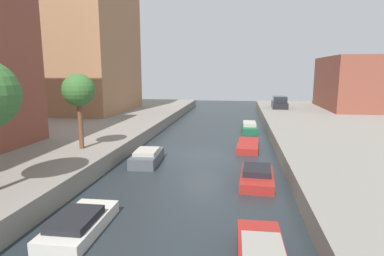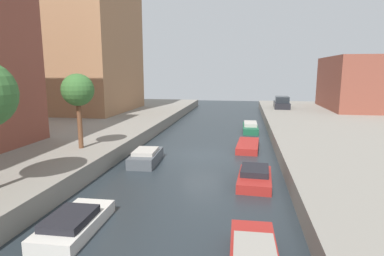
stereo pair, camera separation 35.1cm
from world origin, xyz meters
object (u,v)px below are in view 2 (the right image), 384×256
Objects in this scene: parked_car at (282,103)px; moored_boat_right_3 at (248,146)px; moored_boat_right_4 at (250,127)px; apartment_tower_far at (84,30)px; low_block_right at (369,83)px; moored_boat_left_1 at (74,223)px; moored_boat_right_2 at (255,177)px; street_tree_2 at (78,91)px; moored_boat_left_2 at (146,157)px.

moored_boat_right_3 is (-4.39, -19.27, -1.39)m from parked_car.
moored_boat_right_3 is 0.96× the size of moored_boat_right_4.
apartment_tower_far is 1.54× the size of low_block_right.
moored_boat_right_2 is at bearing 43.50° from moored_boat_left_1.
apartment_tower_far is at bearing -164.30° from parked_car.
moored_boat_right_2 is (10.57, -1.84, -4.21)m from street_tree_2.
low_block_right is at bearing 57.59° from moored_boat_left_1.
moored_boat_right_2 is at bearing -89.86° from moored_boat_right_4.
moored_boat_left_2 is (12.76, -17.48, -10.06)m from apartment_tower_far.
moored_boat_right_3 is (6.36, 4.82, -0.15)m from moored_boat_left_2.
moored_boat_right_4 is (0.27, 7.31, 0.13)m from moored_boat_right_3.
moored_boat_left_1 is 9.04m from moored_boat_right_2.
moored_boat_right_4 is (-14.62, -12.33, -3.89)m from low_block_right.
street_tree_2 is 17.18m from moored_boat_right_4.
low_block_right is at bearing 52.84° from moored_boat_right_3.
moored_boat_right_3 is 7.32m from moored_boat_right_4.
parked_car is 1.34× the size of moored_boat_right_2.
moored_boat_right_2 reaches higher than moored_boat_left_1.
street_tree_2 reaches higher than moored_boat_right_4.
street_tree_2 is 1.28× the size of moored_boat_left_2.
moored_boat_left_2 is at bearing -118.64° from moored_boat_right_4.
street_tree_2 is 9.94m from moored_boat_left_1.
apartment_tower_far is at bearing 146.49° from moored_boat_right_3.
moored_boat_left_1 is at bearing -136.50° from moored_boat_right_2.
moored_boat_right_4 is at bearing 90.14° from moored_boat_right_2.
apartment_tower_far is 4.25× the size of moored_boat_right_4.
parked_car is at bearing 81.29° from moored_boat_right_2.
moored_boat_right_4 is at bearing 50.78° from street_tree_2.
parked_car is 34.64m from moored_boat_left_1.
low_block_right reaches higher than parked_car.
moored_boat_right_2 is at bearing -118.31° from low_block_right.
moored_boat_left_1 is 1.01× the size of moored_boat_right_2.
moored_boat_right_4 is at bearing 61.36° from moored_boat_left_2.
moored_boat_left_1 is at bearing -107.28° from moored_boat_right_4.
apartment_tower_far reaches higher than moored_boat_left_2.
moored_boat_right_3 is (-0.30, 7.44, -0.09)m from moored_boat_right_2.
parked_car is at bearing 70.96° from moored_boat_right_4.
street_tree_2 is at bearing -64.16° from apartment_tower_far.
moored_boat_right_3 is (6.26, 13.66, -0.08)m from moored_boat_left_1.
low_block_right is at bearing 49.02° from moored_boat_left_2.
street_tree_2 is 1.03× the size of moored_boat_right_4.
parked_car is 27.05m from moored_boat_right_2.
moored_boat_right_3 is at bearing -102.84° from parked_car.
moored_boat_left_1 is 0.81× the size of moored_boat_right_4.
moored_boat_right_4 is (10.54, 12.91, -4.16)m from street_tree_2.
apartment_tower_far is 4.13× the size of street_tree_2.
apartment_tower_far is 25.10m from moored_boat_right_3.
apartment_tower_far is 22.49m from moored_boat_right_4.
moored_boat_right_3 is at bearing -92.09° from moored_boat_right_4.
street_tree_2 reaches higher than moored_boat_right_2.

